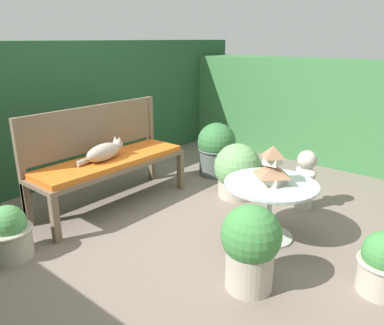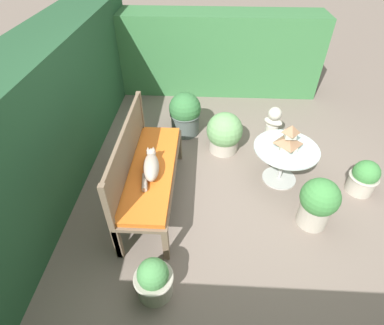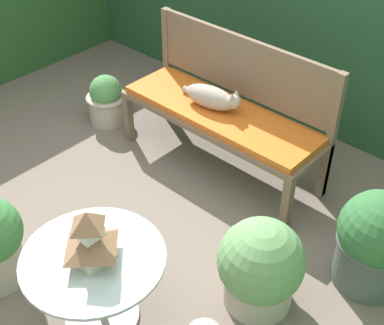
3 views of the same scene
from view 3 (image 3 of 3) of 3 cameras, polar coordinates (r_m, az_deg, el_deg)
ground at (r=3.71m, az=-5.70°, el=-7.48°), size 30.00×30.00×0.00m
foliage_hedge_back at (r=4.80m, az=14.63°, el=14.34°), size 6.40×0.76×1.62m
garden_bench at (r=4.02m, az=3.04°, el=4.79°), size 1.64×0.53×0.51m
bench_backrest at (r=4.04m, az=5.42°, el=9.50°), size 1.64×0.06×1.01m
cat at (r=3.97m, az=2.11°, el=6.98°), size 0.55×0.23×0.20m
patio_table at (r=2.98m, az=-10.29°, el=-11.27°), size 0.78×0.78×0.51m
pagoda_birdhouse at (r=2.81m, az=-10.84°, el=-8.00°), size 0.26×0.26×0.32m
potted_plant_bench_left at (r=4.74m, az=-9.08°, el=6.57°), size 0.36×0.36×0.44m
potted_plant_table_near at (r=3.36m, az=19.00°, el=-7.95°), size 0.48×0.48×0.66m
potted_plant_table_far at (r=3.14m, az=7.29°, el=-11.01°), size 0.51×0.51×0.59m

